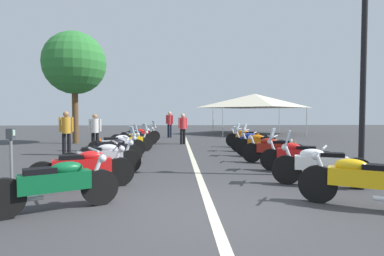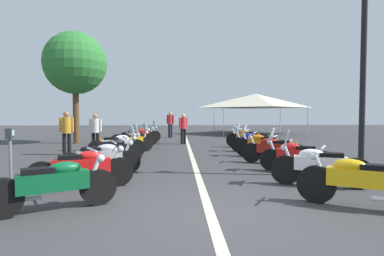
% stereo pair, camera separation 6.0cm
% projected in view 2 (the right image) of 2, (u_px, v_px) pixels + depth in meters
% --- Properties ---
extents(ground_plane, '(80.00, 80.00, 0.00)m').
position_uv_depth(ground_plane, '(210.00, 214.00, 4.96)').
color(ground_plane, '#38383A').
extents(lane_centre_stripe, '(28.39, 0.16, 0.01)m').
position_uv_depth(lane_centre_stripe, '(191.00, 154.00, 12.29)').
color(lane_centre_stripe, beige).
rests_on(lane_centre_stripe, ground_plane).
extents(motorcycle_left_row_0, '(1.14, 1.88, 0.99)m').
position_uv_depth(motorcycle_left_row_0, '(55.00, 184.00, 5.11)').
color(motorcycle_left_row_0, black).
rests_on(motorcycle_left_row_0, ground_plane).
extents(motorcycle_left_row_1, '(0.96, 2.10, 1.00)m').
position_uv_depth(motorcycle_left_row_1, '(83.00, 168.00, 6.63)').
color(motorcycle_left_row_1, black).
rests_on(motorcycle_left_row_1, ground_plane).
extents(motorcycle_left_row_2, '(0.90, 2.04, 0.99)m').
position_uv_depth(motorcycle_left_row_2, '(101.00, 158.00, 8.13)').
color(motorcycle_left_row_2, black).
rests_on(motorcycle_left_row_2, ground_plane).
extents(motorcycle_left_row_3, '(1.04, 1.87, 1.19)m').
position_uv_depth(motorcycle_left_row_3, '(112.00, 150.00, 9.84)').
color(motorcycle_left_row_3, black).
rests_on(motorcycle_left_row_3, ground_plane).
extents(motorcycle_left_row_4, '(0.92, 2.02, 1.21)m').
position_uv_depth(motorcycle_left_row_4, '(118.00, 145.00, 11.47)').
color(motorcycle_left_row_4, black).
rests_on(motorcycle_left_row_4, ground_plane).
extents(motorcycle_left_row_5, '(1.10, 1.81, 1.19)m').
position_uv_depth(motorcycle_left_row_5, '(131.00, 141.00, 13.06)').
color(motorcycle_left_row_5, black).
rests_on(motorcycle_left_row_5, ground_plane).
extents(motorcycle_left_row_6, '(1.03, 1.99, 1.02)m').
position_uv_depth(motorcycle_left_row_6, '(133.00, 138.00, 14.52)').
color(motorcycle_left_row_6, black).
rests_on(motorcycle_left_row_6, ground_plane).
extents(motorcycle_left_row_7, '(1.00, 1.96, 1.02)m').
position_uv_depth(motorcycle_left_row_7, '(139.00, 136.00, 15.99)').
color(motorcycle_left_row_7, black).
rests_on(motorcycle_left_row_7, ground_plane).
extents(motorcycle_left_row_8, '(0.97, 2.01, 1.21)m').
position_uv_depth(motorcycle_left_row_8, '(143.00, 134.00, 17.69)').
color(motorcycle_left_row_8, black).
rests_on(motorcycle_left_row_8, ground_plane).
extents(motorcycle_right_row_0, '(1.18, 1.86, 1.01)m').
position_uv_depth(motorcycle_right_row_0, '(360.00, 181.00, 5.27)').
color(motorcycle_right_row_0, black).
rests_on(motorcycle_right_row_0, ground_plane).
extents(motorcycle_right_row_1, '(0.97, 2.01, 1.22)m').
position_uv_depth(motorcycle_right_row_1, '(319.00, 165.00, 6.87)').
color(motorcycle_right_row_1, black).
rests_on(motorcycle_right_row_1, ground_plane).
extents(motorcycle_right_row_2, '(1.09, 1.85, 1.20)m').
position_uv_depth(motorcycle_right_row_2, '(296.00, 156.00, 8.50)').
color(motorcycle_right_row_2, black).
rests_on(motorcycle_right_row_2, ground_plane).
extents(motorcycle_right_row_3, '(1.00, 1.98, 1.00)m').
position_uv_depth(motorcycle_right_row_3, '(274.00, 149.00, 10.04)').
color(motorcycle_right_row_3, black).
rests_on(motorcycle_right_row_3, ground_plane).
extents(motorcycle_right_row_4, '(1.06, 1.87, 1.22)m').
position_uv_depth(motorcycle_right_row_4, '(261.00, 144.00, 11.55)').
color(motorcycle_right_row_4, black).
rests_on(motorcycle_right_row_4, ground_plane).
extents(motorcycle_right_row_5, '(1.04, 1.83, 1.19)m').
position_uv_depth(motorcycle_right_row_5, '(253.00, 141.00, 13.09)').
color(motorcycle_right_row_5, black).
rests_on(motorcycle_right_row_5, ground_plane).
extents(motorcycle_right_row_6, '(0.99, 1.98, 1.01)m').
position_uv_depth(motorcycle_right_row_6, '(247.00, 138.00, 14.87)').
color(motorcycle_right_row_6, black).
rests_on(motorcycle_right_row_6, ground_plane).
extents(street_lamp_twin_globe, '(0.32, 1.22, 5.22)m').
position_uv_depth(street_lamp_twin_globe, '(364.00, 36.00, 7.79)').
color(street_lamp_twin_globe, black).
rests_on(street_lamp_twin_globe, ground_plane).
extents(parking_meter, '(0.19, 0.14, 1.29)m').
position_uv_depth(parking_meter, '(10.00, 147.00, 6.51)').
color(parking_meter, slate).
rests_on(parking_meter, ground_plane).
extents(traffic_cone_0, '(0.36, 0.36, 0.61)m').
position_uv_depth(traffic_cone_0, '(292.00, 146.00, 12.79)').
color(traffic_cone_0, orange).
rests_on(traffic_cone_0, ground_plane).
extents(traffic_cone_1, '(0.36, 0.36, 0.61)m').
position_uv_depth(traffic_cone_1, '(295.00, 148.00, 12.07)').
color(traffic_cone_1, orange).
rests_on(traffic_cone_1, ground_plane).
extents(traffic_cone_2, '(0.36, 0.36, 0.61)m').
position_uv_depth(traffic_cone_2, '(100.00, 143.00, 14.07)').
color(traffic_cone_2, orange).
rests_on(traffic_cone_2, ground_plane).
extents(bystander_0, '(0.32, 0.50, 1.70)m').
position_uv_depth(bystander_0, '(67.00, 129.00, 12.14)').
color(bystander_0, black).
rests_on(bystander_0, ground_plane).
extents(bystander_1, '(0.32, 0.53, 1.59)m').
position_uv_depth(bystander_1, '(95.00, 130.00, 13.40)').
color(bystander_1, black).
rests_on(bystander_1, ground_plane).
extents(bystander_2, '(0.33, 0.46, 1.62)m').
position_uv_depth(bystander_2, '(183.00, 126.00, 16.52)').
color(bystander_2, black).
rests_on(bystander_2, ground_plane).
extents(bystander_3, '(0.32, 0.50, 1.76)m').
position_uv_depth(bystander_3, '(170.00, 122.00, 21.18)').
color(bystander_3, '#1E2338').
rests_on(bystander_3, ground_plane).
extents(roadside_tree_0, '(3.34, 3.34, 6.00)m').
position_uv_depth(roadside_tree_0, '(75.00, 63.00, 16.83)').
color(roadside_tree_0, brown).
rests_on(roadside_tree_0, ground_plane).
extents(event_tent, '(6.64, 6.64, 3.20)m').
position_uv_depth(event_tent, '(256.00, 101.00, 24.92)').
color(event_tent, beige).
rests_on(event_tent, ground_plane).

